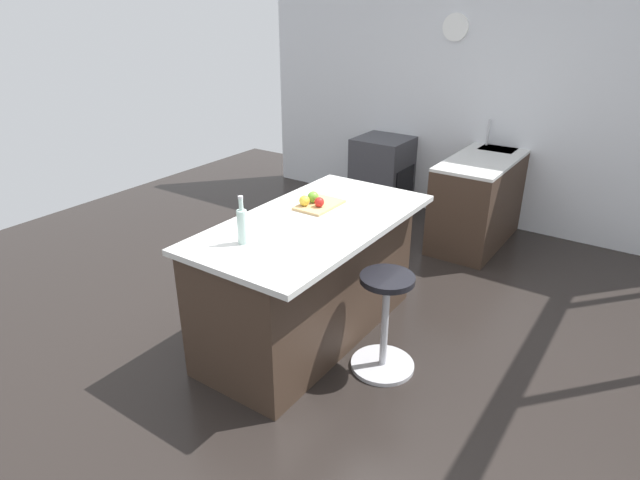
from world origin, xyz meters
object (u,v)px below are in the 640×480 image
at_px(oven_range, 382,174).
at_px(cutting_board, 319,205).
at_px(stool_by_window, 385,326).
at_px(apple_yellow, 304,201).
at_px(water_bottle, 242,225).
at_px(apple_green, 313,197).
at_px(kitchen_island, 309,277).
at_px(apple_red, 319,202).

height_order(oven_range, cutting_board, cutting_board).
bearing_deg(stool_by_window, oven_range, -151.11).
xyz_separation_m(oven_range, stool_by_window, (2.73, 1.50, -0.09)).
distance_m(apple_yellow, water_bottle, 0.71).
bearing_deg(apple_yellow, apple_green, 172.23).
distance_m(kitchen_island, stool_by_window, 0.68).
distance_m(oven_range, apple_red, 2.68).
bearing_deg(kitchen_island, oven_range, -162.52).
relative_size(oven_range, apple_yellow, 11.05).
distance_m(cutting_board, apple_red, 0.08).
bearing_deg(apple_red, apple_green, -119.18).
bearing_deg(water_bottle, apple_yellow, -176.49).
xyz_separation_m(stool_by_window, cutting_board, (-0.29, -0.73, 0.62)).
distance_m(stool_by_window, apple_yellow, 1.06).
bearing_deg(apple_yellow, stool_by_window, 76.47).
height_order(cutting_board, apple_red, apple_red).
relative_size(kitchen_island, apple_green, 21.73).
distance_m(oven_range, cutting_board, 2.61).
bearing_deg(stool_by_window, cutting_board, -111.40).
bearing_deg(cutting_board, apple_yellow, -34.75).
height_order(kitchen_island, apple_green, apple_green).
height_order(oven_range, apple_red, apple_red).
xyz_separation_m(oven_range, apple_green, (2.44, 0.72, 0.58)).
xyz_separation_m(stool_by_window, apple_red, (-0.24, -0.70, 0.67)).
height_order(kitchen_island, apple_yellow, apple_yellow).
bearing_deg(water_bottle, apple_green, -177.80).
xyz_separation_m(apple_green, water_bottle, (0.80, 0.03, 0.06)).
distance_m(apple_red, apple_green, 0.10).
distance_m(oven_range, stool_by_window, 3.11).
bearing_deg(stool_by_window, apple_red, -108.67).
bearing_deg(cutting_board, apple_green, -87.78).
xyz_separation_m(stool_by_window, apple_yellow, (-0.19, -0.80, 0.67)).
relative_size(stool_by_window, cutting_board, 1.99).
bearing_deg(kitchen_island, cutting_board, -163.27).
bearing_deg(apple_yellow, water_bottle, 3.51).
distance_m(kitchen_island, cutting_board, 0.54).
bearing_deg(apple_yellow, kitchen_island, 44.42).
bearing_deg(oven_range, apple_green, 16.39).
bearing_deg(cutting_board, stool_by_window, 68.60).
height_order(oven_range, water_bottle, water_bottle).
relative_size(oven_range, apple_red, 12.01).
xyz_separation_m(kitchen_island, apple_yellow, (-0.14, -0.14, 0.53)).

